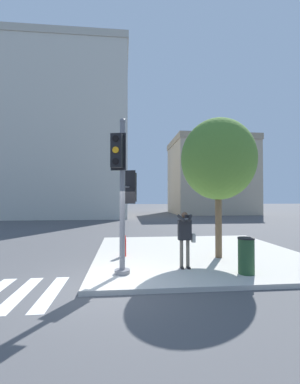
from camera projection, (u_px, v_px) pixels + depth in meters
ground_plane at (102, 289)px, 6.52m from camera, size 160.00×160.00×0.00m
sidewalk_corner at (197, 253)px, 10.35m from camera, size 8.00×8.00×0.13m
traffic_signal_pole at (123, 187)px, 7.40m from camera, size 0.76×1.45×4.50m
person_photographer at (185, 234)px, 7.97m from camera, size 0.58×0.54×1.74m
street_tree at (218, 159)px, 9.41m from camera, size 2.72×2.72×5.09m
fire_hydrant at (124, 245)px, 9.54m from camera, size 0.19×0.25×0.81m
trash_bin at (246, 256)px, 7.36m from camera, size 0.48×0.48×1.04m
building_left at (69, 137)px, 32.45m from camera, size 14.73×13.09×19.90m
building_right at (210, 177)px, 37.13m from camera, size 11.01×9.72×10.62m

